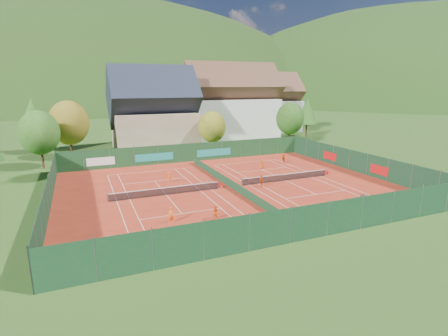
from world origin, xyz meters
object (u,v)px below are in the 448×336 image
hotel_block_b (267,106)px  player_left_far (169,177)px  player_right_near (261,181)px  player_left_near (171,215)px  hotel_block_a (231,106)px  player_right_far_a (262,164)px  ball_hopper (363,196)px  player_right_far_b (284,158)px  player_left_mid (216,213)px  chalet (154,115)px

hotel_block_b → player_left_far: bearing=-133.0°
player_right_near → player_left_far: bearing=107.7°
hotel_block_b → player_right_near: bearing=-120.2°
hotel_block_b → player_left_near: size_ratio=11.42×
hotel_block_a → player_right_far_a: 30.58m
ball_hopper → player_right_far_b: player_right_far_b is taller
player_left_near → ball_hopper: bearing=-7.2°
player_left_mid → player_right_near: player_right_near is taller
player_left_mid → player_right_far_b: (18.90, 18.37, 0.03)m
ball_hopper → player_right_far_a: size_ratio=0.59×
chalet → player_right_near: 32.64m
hotel_block_b → player_right_far_a: hotel_block_b is taller
player_right_near → player_right_far_b: size_ratio=1.06×
chalet → player_right_far_a: bearing=-63.7°
hotel_block_a → player_left_far: bearing=-125.8°
hotel_block_b → player_left_far: size_ratio=11.42×
player_left_mid → ball_hopper: bearing=27.8°
player_left_mid → player_right_far_a: 21.38m
player_right_far_a → hotel_block_b: bearing=-123.3°
hotel_block_b → player_right_far_a: 43.16m
player_left_mid → player_left_far: bearing=125.1°
chalet → player_right_far_a: size_ratio=11.96×
hotel_block_a → hotel_block_b: (14.00, 8.00, -0.76)m
hotel_block_a → ball_hopper: bearing=-95.9°
chalet → player_left_mid: (-2.50, -39.16, -5.92)m
hotel_block_b → hotel_block_a: bearing=-150.3°
ball_hopper → player_right_near: 11.66m
player_right_near → hotel_block_a: bearing=31.5°
ball_hopper → player_right_far_a: (-2.98, 17.33, 0.12)m
ball_hopper → player_left_near: size_ratio=0.53×
chalet → player_left_mid: 39.69m
hotel_block_a → player_right_near: hotel_block_a is taller
player_right_far_b → player_right_far_a: bearing=-16.0°
player_left_far → player_right_far_b: (19.87, 4.36, -0.01)m
player_left_near → player_right_far_a: player_left_near is taller
hotel_block_b → player_left_mid: size_ratio=12.18×
player_right_far_b → hotel_block_a: bearing=-133.3°
hotel_block_a → player_right_far_a: (-7.71, -28.83, -6.70)m
chalet → hotel_block_a: 19.94m
player_left_near → player_left_mid: size_ratio=1.07×
player_right_far_a → ball_hopper: bearing=96.9°
player_left_mid → player_left_near: bearing=-160.9°
player_right_far_b → player_left_mid: bearing=6.4°
player_left_near → player_right_near: bearing=25.6°
player_left_far → player_right_near: size_ratio=0.96×
hotel_block_a → player_right_far_b: 27.73m
chalet → player_left_far: size_ratio=10.70×
player_left_mid → player_right_far_a: bearing=81.0°
hotel_block_a → ball_hopper: size_ratio=27.00×
player_right_far_a → player_right_far_b: bearing=-161.1°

